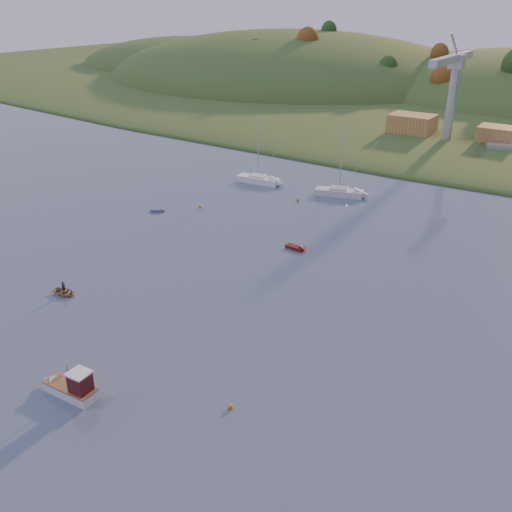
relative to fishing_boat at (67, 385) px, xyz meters
The scene contains 20 objects.
ground 5.13m from the fishing_boat, 99.14° to the right, with size 500.00×500.00×0.00m, color #3B4A61.
shore_slope 160.03m from the fishing_boat, 90.29° to the left, with size 640.00×150.00×7.00m, color #385221.
hill_left_far 264.51m from the fishing_boat, 127.44° to the left, with size 120.00×100.00×32.00m, color #385221.
hill_left 215.13m from the fishing_boat, 114.97° to the left, with size 170.00×140.00×44.00m, color #385221.
hillside_trees 180.03m from the fishing_boat, 90.25° to the left, with size 280.00×50.00×32.00m, color #214217, non-canonical shape.
wharf 117.10m from the fishing_boat, 87.95° to the left, with size 42.00×16.00×2.40m, color slate.
shed_west 118.41m from the fishing_boat, 94.26° to the left, with size 11.00×8.00×4.80m, color #AB7139.
shed_east 119.70m from the fishing_boat, 84.15° to the left, with size 9.00×7.00×4.00m, color #AB7139.
dock_crane 114.58m from the fishing_boat, 89.39° to the left, with size 3.20×28.00×20.30m.
fishing_boat is the anchor object (origin of this frame).
sailboat_near 70.31m from the fishing_boat, 108.46° to the left, with size 9.17×3.45×12.45m.
sailboat_far 68.61m from the fishing_boat, 94.05° to the left, with size 9.36×5.18×12.44m.
canoe 20.94m from the fishing_boat, 141.71° to the left, with size 2.39×3.34×0.69m, color #9C8556.
paddler 20.93m from the fishing_boat, 141.71° to the left, with size 0.59×0.38×1.60m, color black.
red_tender 41.94m from the fishing_boat, 87.90° to the left, with size 3.53×1.50×1.17m.
grey_dinghy 50.76m from the fishing_boat, 122.57° to the left, with size 2.79×2.02×0.98m.
work_vessel 113.91m from the fishing_boat, 82.84° to the left, with size 14.80×9.05×3.59m.
buoy_0 15.96m from the fishing_boat, 25.55° to the left, with size 0.50×0.50×0.50m, color orange.
buoy_1 53.54m from the fishing_boat, 115.19° to the left, with size 0.50×0.50×0.50m, color orange.
buoy_2 62.27m from the fishing_boat, 99.14° to the left, with size 0.50×0.50×0.50m, color orange.
Camera 1 is at (40.70, -21.90, 35.05)m, focal length 40.00 mm.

